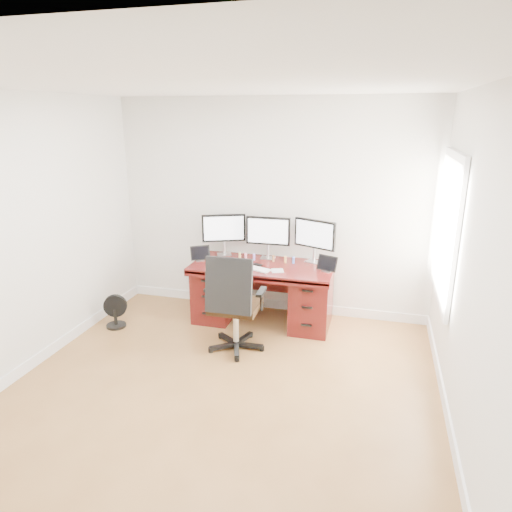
% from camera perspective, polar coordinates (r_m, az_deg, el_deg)
% --- Properties ---
extents(ground, '(4.50, 4.50, 0.00)m').
position_cam_1_polar(ground, '(4.29, -5.55, -18.15)').
color(ground, olive).
rests_on(ground, ground).
extents(back_wall, '(4.00, 0.10, 2.70)m').
position_cam_1_polar(back_wall, '(5.76, 1.97, 5.94)').
color(back_wall, silver).
rests_on(back_wall, ground).
extents(right_wall, '(0.10, 4.50, 2.70)m').
position_cam_1_polar(right_wall, '(3.61, 25.65, -2.66)').
color(right_wall, silver).
rests_on(right_wall, ground).
extents(desk, '(1.70, 0.80, 0.75)m').
position_cam_1_polar(desk, '(5.64, 0.88, -4.36)').
color(desk, '#4C100F').
rests_on(desk, ground).
extents(office_chair, '(0.64, 0.60, 1.11)m').
position_cam_1_polar(office_chair, '(4.97, -2.72, -7.95)').
color(office_chair, black).
rests_on(office_chair, ground).
extents(floor_fan, '(0.28, 0.24, 0.41)m').
position_cam_1_polar(floor_fan, '(5.82, -17.22, -6.68)').
color(floor_fan, black).
rests_on(floor_fan, ground).
extents(monitor_left, '(0.52, 0.25, 0.53)m').
position_cam_1_polar(monitor_left, '(5.81, -4.05, 3.33)').
color(monitor_left, silver).
rests_on(monitor_left, desk).
extents(monitor_center, '(0.55, 0.15, 0.53)m').
position_cam_1_polar(monitor_center, '(5.65, 1.52, 2.96)').
color(monitor_center, silver).
rests_on(monitor_center, desk).
extents(monitor_right, '(0.52, 0.24, 0.53)m').
position_cam_1_polar(monitor_right, '(5.55, 7.35, 2.55)').
color(monitor_right, silver).
rests_on(monitor_right, desk).
extents(tablet_left, '(0.24, 0.19, 0.19)m').
position_cam_1_polar(tablet_left, '(5.66, -7.02, 0.23)').
color(tablet_left, silver).
rests_on(tablet_left, desk).
extents(tablet_right, '(0.25, 0.15, 0.19)m').
position_cam_1_polar(tablet_right, '(5.29, 8.87, -1.07)').
color(tablet_right, silver).
rests_on(tablet_right, desk).
extents(keyboard, '(0.32, 0.22, 0.01)m').
position_cam_1_polar(keyboard, '(5.32, 0.29, -1.65)').
color(keyboard, silver).
rests_on(keyboard, desk).
extents(trackpad, '(0.17, 0.17, 0.01)m').
position_cam_1_polar(trackpad, '(5.27, 2.69, -1.85)').
color(trackpad, '#BABDC2').
rests_on(trackpad, desk).
extents(drawing_tablet, '(0.26, 0.20, 0.01)m').
position_cam_1_polar(drawing_tablet, '(5.42, -2.03, -1.32)').
color(drawing_tablet, black).
rests_on(drawing_tablet, desk).
extents(phone, '(0.13, 0.10, 0.01)m').
position_cam_1_polar(phone, '(5.48, 0.17, -1.08)').
color(phone, black).
rests_on(phone, desk).
extents(figurine_yellow, '(0.04, 0.04, 0.09)m').
position_cam_1_polar(figurine_yellow, '(5.70, -2.04, 0.09)').
color(figurine_yellow, '#E5D472').
rests_on(figurine_yellow, desk).
extents(figurine_pink, '(0.04, 0.04, 0.09)m').
position_cam_1_polar(figurine_pink, '(5.68, -1.30, 0.03)').
color(figurine_pink, pink).
rests_on(figurine_pink, desk).
extents(figurine_purple, '(0.04, 0.04, 0.09)m').
position_cam_1_polar(figurine_purple, '(5.65, -0.25, -0.05)').
color(figurine_purple, '#846ECB').
rests_on(figurine_purple, desk).
extents(figurine_brown, '(0.04, 0.04, 0.09)m').
position_cam_1_polar(figurine_brown, '(5.60, 2.17, -0.25)').
color(figurine_brown, '#97623B').
rests_on(figurine_brown, desk).
extents(figurine_orange, '(0.04, 0.04, 0.09)m').
position_cam_1_polar(figurine_orange, '(5.57, 3.69, -0.37)').
color(figurine_orange, '#F1AC52').
rests_on(figurine_orange, desk).
extents(figurine_blue, '(0.04, 0.04, 0.09)m').
position_cam_1_polar(figurine_blue, '(5.55, 4.71, -0.45)').
color(figurine_blue, '#5273E6').
rests_on(figurine_blue, desk).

